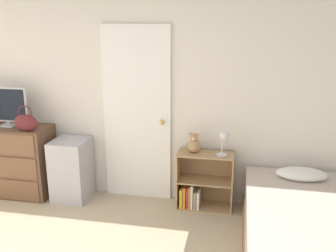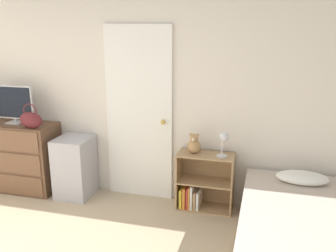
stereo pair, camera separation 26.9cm
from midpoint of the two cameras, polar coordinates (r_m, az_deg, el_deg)
wall_back at (r=4.34m, az=-7.10°, el=5.25°), size 10.00×0.06×2.55m
door_closed at (r=4.33m, az=-6.51°, el=1.69°), size 0.79×0.09×2.03m
dresser at (r=4.98m, az=-24.06°, el=-4.79°), size 0.97×0.45×0.85m
tv at (r=4.83m, az=-24.90°, el=2.77°), size 0.52×0.16×0.46m
handbag at (r=4.55m, az=-22.46°, el=0.53°), size 0.29×0.10×0.29m
storage_bin at (r=4.62m, az=-16.10°, el=-6.39°), size 0.40×0.43×0.73m
bookshelf at (r=4.29m, az=3.19°, el=-8.95°), size 0.62×0.29×0.65m
teddy_bear at (r=4.11m, az=2.06°, el=-2.78°), size 0.15×0.15×0.23m
desk_lamp at (r=4.01m, az=6.63°, el=-1.89°), size 0.13×0.12×0.28m
bed at (r=3.59m, az=18.70°, el=-15.45°), size 1.14×1.92×0.60m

